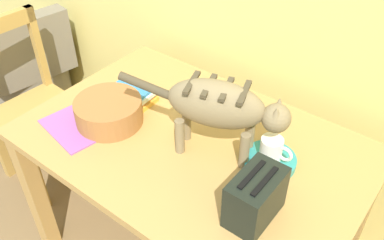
{
  "coord_description": "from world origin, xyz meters",
  "views": [
    {
      "loc": [
        0.74,
        0.29,
        1.84
      ],
      "look_at": [
        -0.0,
        1.25,
        0.86
      ],
      "focal_mm": 39.0,
      "sensor_mm": 36.0,
      "label": 1
    }
  ],
  "objects_px": {
    "toaster": "(255,197)",
    "wicker_armchair": "(26,79)",
    "book_stack": "(132,95)",
    "dining_table": "(192,157)",
    "wooden_chair_near": "(33,108)",
    "coffee_mug": "(272,149)",
    "saucer_bowl": "(269,160)",
    "wicker_basket": "(109,111)",
    "magazine": "(79,125)",
    "cat": "(220,107)"
  },
  "relations": [
    {
      "from": "coffee_mug",
      "to": "toaster",
      "type": "relative_size",
      "value": 0.62
    },
    {
      "from": "wicker_armchair",
      "to": "book_stack",
      "type": "bearing_deg",
      "value": -89.13
    },
    {
      "from": "wicker_basket",
      "to": "toaster",
      "type": "distance_m",
      "value": 0.71
    },
    {
      "from": "dining_table",
      "to": "wicker_armchair",
      "type": "distance_m",
      "value": 1.68
    },
    {
      "from": "saucer_bowl",
      "to": "wicker_armchair",
      "type": "distance_m",
      "value": 1.98
    },
    {
      "from": "cat",
      "to": "magazine",
      "type": "xyz_separation_m",
      "value": [
        -0.53,
        -0.22,
        -0.21
      ]
    },
    {
      "from": "book_stack",
      "to": "wooden_chair_near",
      "type": "xyz_separation_m",
      "value": [
        -0.68,
        -0.11,
        -0.33
      ]
    },
    {
      "from": "coffee_mug",
      "to": "book_stack",
      "type": "xyz_separation_m",
      "value": [
        -0.67,
        -0.03,
        -0.04
      ]
    },
    {
      "from": "book_stack",
      "to": "wooden_chair_near",
      "type": "relative_size",
      "value": 0.21
    },
    {
      "from": "coffee_mug",
      "to": "wooden_chair_near",
      "type": "xyz_separation_m",
      "value": [
        -1.35,
        -0.13,
        -0.37
      ]
    },
    {
      "from": "cat",
      "to": "wicker_basket",
      "type": "height_order",
      "value": "cat"
    },
    {
      "from": "dining_table",
      "to": "cat",
      "type": "xyz_separation_m",
      "value": [
        0.12,
        0.01,
        0.3
      ]
    },
    {
      "from": "dining_table",
      "to": "wicker_armchair",
      "type": "bearing_deg",
      "value": 171.8
    },
    {
      "from": "toaster",
      "to": "wooden_chair_near",
      "type": "relative_size",
      "value": 0.21
    },
    {
      "from": "wooden_chair_near",
      "to": "magazine",
      "type": "bearing_deg",
      "value": 80.15
    },
    {
      "from": "cat",
      "to": "saucer_bowl",
      "type": "xyz_separation_m",
      "value": [
        0.18,
        0.06,
        -0.2
      ]
    },
    {
      "from": "saucer_bowl",
      "to": "magazine",
      "type": "bearing_deg",
      "value": -158.67
    },
    {
      "from": "coffee_mug",
      "to": "magazine",
      "type": "distance_m",
      "value": 0.78
    },
    {
      "from": "toaster",
      "to": "wicker_basket",
      "type": "bearing_deg",
      "value": 175.87
    },
    {
      "from": "book_stack",
      "to": "wicker_armchair",
      "type": "xyz_separation_m",
      "value": [
        -1.25,
        0.19,
        -0.52
      ]
    },
    {
      "from": "saucer_bowl",
      "to": "wicker_armchair",
      "type": "bearing_deg",
      "value": 175.15
    },
    {
      "from": "saucer_bowl",
      "to": "wooden_chair_near",
      "type": "distance_m",
      "value": 1.39
    },
    {
      "from": "magazine",
      "to": "wicker_armchair",
      "type": "bearing_deg",
      "value": 169.82
    },
    {
      "from": "dining_table",
      "to": "coffee_mug",
      "type": "distance_m",
      "value": 0.35
    },
    {
      "from": "toaster",
      "to": "wicker_armchair",
      "type": "relative_size",
      "value": 0.26
    },
    {
      "from": "wooden_chair_near",
      "to": "wicker_basket",
      "type": "bearing_deg",
      "value": 89.13
    },
    {
      "from": "saucer_bowl",
      "to": "toaster",
      "type": "xyz_separation_m",
      "value": [
        0.08,
        -0.24,
        0.07
      ]
    },
    {
      "from": "dining_table",
      "to": "book_stack",
      "type": "bearing_deg",
      "value": 173.05
    },
    {
      "from": "toaster",
      "to": "wicker_armchair",
      "type": "height_order",
      "value": "toaster"
    },
    {
      "from": "dining_table",
      "to": "toaster",
      "type": "distance_m",
      "value": 0.45
    },
    {
      "from": "wicker_armchair",
      "to": "cat",
      "type": "bearing_deg",
      "value": -87.98
    },
    {
      "from": "cat",
      "to": "saucer_bowl",
      "type": "height_order",
      "value": "cat"
    },
    {
      "from": "saucer_bowl",
      "to": "wicker_basket",
      "type": "xyz_separation_m",
      "value": [
        -0.64,
        -0.18,
        0.04
      ]
    },
    {
      "from": "wooden_chair_near",
      "to": "dining_table",
      "type": "bearing_deg",
      "value": 96.78
    },
    {
      "from": "cat",
      "to": "dining_table",
      "type": "bearing_deg",
      "value": -105.52
    },
    {
      "from": "magazine",
      "to": "wicker_armchair",
      "type": "relative_size",
      "value": 0.35
    },
    {
      "from": "magazine",
      "to": "wicker_basket",
      "type": "xyz_separation_m",
      "value": [
        0.08,
        0.1,
        0.05
      ]
    },
    {
      "from": "saucer_bowl",
      "to": "wicker_basket",
      "type": "distance_m",
      "value": 0.66
    },
    {
      "from": "saucer_bowl",
      "to": "book_stack",
      "type": "distance_m",
      "value": 0.66
    },
    {
      "from": "toaster",
      "to": "saucer_bowl",
      "type": "bearing_deg",
      "value": 107.81
    },
    {
      "from": "wicker_basket",
      "to": "wooden_chair_near",
      "type": "distance_m",
      "value": 0.79
    },
    {
      "from": "wicker_basket",
      "to": "magazine",
      "type": "bearing_deg",
      "value": -130.38
    },
    {
      "from": "wicker_basket",
      "to": "toaster",
      "type": "relative_size",
      "value": 1.35
    },
    {
      "from": "dining_table",
      "to": "wooden_chair_near",
      "type": "distance_m",
      "value": 1.07
    },
    {
      "from": "saucer_bowl",
      "to": "wicker_armchair",
      "type": "relative_size",
      "value": 0.25
    },
    {
      "from": "coffee_mug",
      "to": "wicker_basket",
      "type": "bearing_deg",
      "value": -163.89
    },
    {
      "from": "wooden_chair_near",
      "to": "wicker_armchair",
      "type": "height_order",
      "value": "wooden_chair_near"
    },
    {
      "from": "wicker_basket",
      "to": "wicker_armchair",
      "type": "xyz_separation_m",
      "value": [
        -1.28,
        0.35,
        -0.54
      ]
    },
    {
      "from": "wicker_armchair",
      "to": "toaster",
      "type": "bearing_deg",
      "value": -91.89
    },
    {
      "from": "wicker_basket",
      "to": "wooden_chair_near",
      "type": "xyz_separation_m",
      "value": [
        -0.71,
        0.05,
        -0.35
      ]
    }
  ]
}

